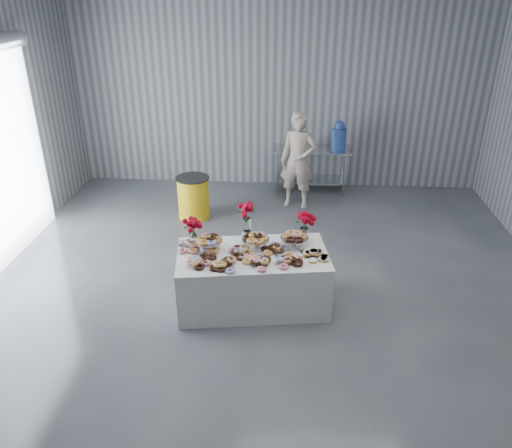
% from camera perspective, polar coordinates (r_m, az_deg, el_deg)
% --- Properties ---
extents(ground, '(9.00, 9.00, 0.00)m').
position_cam_1_polar(ground, '(6.55, 1.07, -9.90)').
color(ground, '#3A3C42').
rests_on(ground, ground).
extents(room_walls, '(8.04, 9.04, 4.02)m').
position_cam_1_polar(room_walls, '(5.51, -1.57, 13.39)').
color(room_walls, gray).
rests_on(room_walls, ground).
extents(display_table, '(2.03, 1.27, 0.75)m').
position_cam_1_polar(display_table, '(6.49, -0.38, -6.27)').
color(display_table, white).
rests_on(display_table, ground).
extents(prep_table, '(1.50, 0.60, 0.90)m').
position_cam_1_polar(prep_table, '(9.94, 6.31, 7.08)').
color(prep_table, silver).
rests_on(prep_table, ground).
extents(donut_mounds, '(1.90, 1.06, 0.09)m').
position_cam_1_polar(donut_mounds, '(6.23, -0.43, -3.26)').
color(donut_mounds, '#CB894A').
rests_on(donut_mounds, display_table).
extents(cake_stand_left, '(0.36, 0.36, 0.17)m').
position_cam_1_polar(cake_stand_left, '(6.35, -5.45, -1.80)').
color(cake_stand_left, silver).
rests_on(cake_stand_left, display_table).
extents(cake_stand_mid, '(0.36, 0.36, 0.17)m').
position_cam_1_polar(cake_stand_mid, '(6.37, -0.05, -1.61)').
color(cake_stand_mid, silver).
rests_on(cake_stand_mid, display_table).
extents(cake_stand_right, '(0.36, 0.36, 0.17)m').
position_cam_1_polar(cake_stand_right, '(6.42, 4.41, -1.44)').
color(cake_stand_right, silver).
rests_on(cake_stand_right, display_table).
extents(danish_pile, '(0.48, 0.48, 0.11)m').
position_cam_1_polar(danish_pile, '(6.23, 6.61, -3.35)').
color(danish_pile, white).
rests_on(danish_pile, display_table).
extents(bouquet_left, '(0.26, 0.26, 0.42)m').
position_cam_1_polar(bouquet_left, '(6.38, -7.30, -0.20)').
color(bouquet_left, white).
rests_on(bouquet_left, display_table).
extents(bouquet_right, '(0.26, 0.26, 0.42)m').
position_cam_1_polar(bouquet_right, '(6.50, 5.57, 0.44)').
color(bouquet_right, white).
rests_on(bouquet_right, display_table).
extents(bouquet_center, '(0.26, 0.26, 0.57)m').
position_cam_1_polar(bouquet_center, '(6.43, -1.07, 1.07)').
color(bouquet_center, silver).
rests_on(bouquet_center, display_table).
extents(water_jug, '(0.28, 0.28, 0.55)m').
position_cam_1_polar(water_jug, '(9.81, 9.43, 9.88)').
color(water_jug, blue).
rests_on(water_jug, prep_table).
extents(drink_bottles, '(0.54, 0.08, 0.27)m').
position_cam_1_polar(drink_bottles, '(9.70, 4.54, 9.26)').
color(drink_bottles, '#268C33').
rests_on(drink_bottles, prep_table).
extents(person, '(0.71, 0.53, 1.77)m').
position_cam_1_polar(person, '(9.16, 4.83, 7.21)').
color(person, '#CC8C93').
rests_on(person, ground).
extents(trash_barrel, '(0.59, 0.59, 0.76)m').
position_cam_1_polar(trash_barrel, '(8.90, -7.16, 3.03)').
color(trash_barrel, yellow).
rests_on(trash_barrel, ground).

